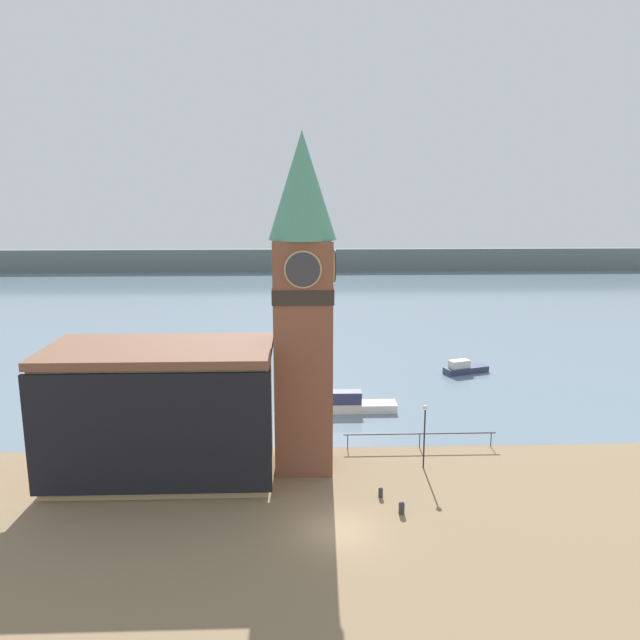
# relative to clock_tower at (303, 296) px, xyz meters

# --- Properties ---
(ground_plane) EXTENTS (160.00, 160.00, 0.00)m
(ground_plane) POSITION_rel_clock_tower_xyz_m (1.73, -8.13, -11.31)
(ground_plane) COLOR #846B4C
(water) EXTENTS (160.00, 120.00, 0.00)m
(water) POSITION_rel_clock_tower_xyz_m (1.73, 62.87, -11.31)
(water) COLOR slate
(water) RESTS_ON ground_plane
(far_shoreline) EXTENTS (180.00, 3.00, 5.00)m
(far_shoreline) POSITION_rel_clock_tower_xyz_m (1.73, 102.87, -8.81)
(far_shoreline) COLOR slate
(far_shoreline) RESTS_ON water
(pier_railing) EXTENTS (10.75, 0.08, 1.09)m
(pier_railing) POSITION_rel_clock_tower_xyz_m (8.17, 2.62, -10.36)
(pier_railing) COLOR #333338
(pier_railing) RESTS_ON ground_plane
(clock_tower) EXTENTS (4.15, 4.15, 21.26)m
(clock_tower) POSITION_rel_clock_tower_xyz_m (0.00, 0.00, 0.00)
(clock_tower) COLOR brown
(clock_tower) RESTS_ON ground_plane
(pier_building) EXTENTS (13.93, 7.37, 8.39)m
(pier_building) POSITION_rel_clock_tower_xyz_m (-8.85, -1.01, -7.10)
(pier_building) COLOR tan
(pier_building) RESTS_ON ground_plane
(boat_near) EXTENTS (6.24, 1.72, 1.69)m
(boat_near) POSITION_rel_clock_tower_xyz_m (4.24, 10.29, -10.70)
(boat_near) COLOR silver
(boat_near) RESTS_ON water
(boat_far) EXTENTS (4.73, 2.85, 1.36)m
(boat_far) POSITION_rel_clock_tower_xyz_m (16.16, 20.84, -10.82)
(boat_far) COLOR #333856
(boat_far) RESTS_ON water
(mooring_bollard_near) EXTENTS (0.35, 0.35, 0.71)m
(mooring_bollard_near) POSITION_rel_clock_tower_xyz_m (5.41, -6.43, -10.93)
(mooring_bollard_near) COLOR #2D2D33
(mooring_bollard_near) RESTS_ON ground_plane
(mooring_bollard_far) EXTENTS (0.28, 0.28, 0.61)m
(mooring_bollard_far) POSITION_rel_clock_tower_xyz_m (4.49, -4.47, -10.98)
(mooring_bollard_far) COLOR #2D2D33
(mooring_bollard_far) RESTS_ON ground_plane
(lamp_post) EXTENTS (0.32, 0.32, 4.29)m
(lamp_post) POSITION_rel_clock_tower_xyz_m (7.80, -0.62, -8.34)
(lamp_post) COLOR black
(lamp_post) RESTS_ON ground_plane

